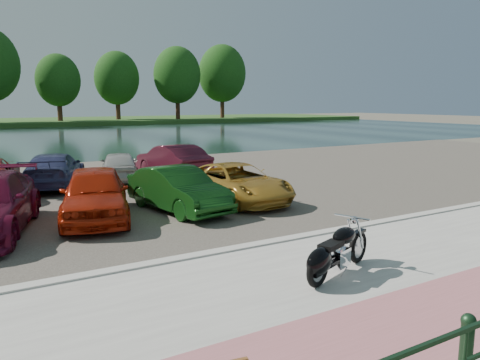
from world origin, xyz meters
name	(u,v)px	position (x,y,z in m)	size (l,w,h in m)	color
ground	(343,269)	(0.00, 0.00, 0.00)	(200.00, 200.00, 0.00)	#595447
promenade	(381,283)	(0.00, -1.00, 0.05)	(60.00, 6.00, 0.10)	#A3A09A
pink_path	(453,311)	(0.00, -2.50, 0.10)	(60.00, 2.00, 0.01)	#A15B5F
kerb	(285,241)	(0.00, 2.00, 0.07)	(60.00, 0.30, 0.14)	#A3A09A
parking_lot	(154,186)	(0.00, 11.00, 0.02)	(60.00, 18.00, 0.04)	#413C34
river	(44,138)	(0.00, 40.00, 0.00)	(120.00, 40.00, 0.00)	#1B312E
far_bank	(12,122)	(0.00, 72.00, 0.30)	(120.00, 24.00, 0.60)	#2C4D1B
bollards	(458,346)	(-1.67, -3.70, 0.54)	(10.68, 0.18, 0.81)	#16321C
far_trees	(46,72)	(4.36, 65.79, 7.49)	(70.25, 10.68, 12.52)	#3D2216
motorcycle	(334,254)	(-0.66, -0.43, 0.56)	(2.24, 1.09, 1.05)	black
car_4	(95,194)	(-3.37, 6.52, 0.80)	(1.79, 4.45, 1.52)	#A6210B
car_5	(178,189)	(-0.91, 6.33, 0.72)	(1.43, 4.10, 1.35)	#113F11
car_6	(237,183)	(1.36, 6.62, 0.68)	(2.12, 4.59, 1.28)	#AF8128
car_11	(54,170)	(-3.48, 12.63, 0.72)	(1.89, 4.65, 1.35)	navy
car_12	(119,166)	(-0.86, 12.73, 0.68)	(1.52, 3.77, 1.28)	#B3B2AE
car_13	(173,161)	(1.48, 12.53, 0.77)	(1.55, 4.45, 1.47)	#471321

